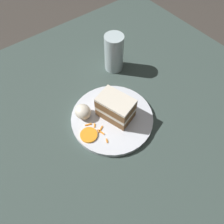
# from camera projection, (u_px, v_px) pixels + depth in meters

# --- Properties ---
(ground_plane) EXTENTS (6.00, 6.00, 0.00)m
(ground_plane) POSITION_uv_depth(u_px,v_px,m) (107.00, 119.00, 0.75)
(ground_plane) COLOR #38332D
(ground_plane) RESTS_ON ground
(dining_table) EXTENTS (1.04, 1.19, 0.03)m
(dining_table) POSITION_uv_depth(u_px,v_px,m) (107.00, 116.00, 0.74)
(dining_table) COLOR #384742
(dining_table) RESTS_ON ground
(plate) EXTENTS (0.26, 0.26, 0.02)m
(plate) POSITION_uv_depth(u_px,v_px,m) (112.00, 118.00, 0.70)
(plate) COLOR silver
(plate) RESTS_ON dining_table
(cake_slice) EXTENTS (0.12, 0.10, 0.08)m
(cake_slice) POSITION_uv_depth(u_px,v_px,m) (116.00, 108.00, 0.67)
(cake_slice) COLOR brown
(cake_slice) RESTS_ON plate
(cream_dollop) EXTENTS (0.05, 0.05, 0.04)m
(cream_dollop) POSITION_uv_depth(u_px,v_px,m) (83.00, 112.00, 0.68)
(cream_dollop) COLOR silver
(cream_dollop) RESTS_ON plate
(orange_garnish) EXTENTS (0.05, 0.05, 0.01)m
(orange_garnish) POSITION_uv_depth(u_px,v_px,m) (89.00, 135.00, 0.65)
(orange_garnish) COLOR orange
(orange_garnish) RESTS_ON plate
(carrot_shreds_scatter) EXTENTS (0.17, 0.15, 0.00)m
(carrot_shreds_scatter) POSITION_uv_depth(u_px,v_px,m) (101.00, 120.00, 0.69)
(carrot_shreds_scatter) COLOR orange
(carrot_shreds_scatter) RESTS_ON plate
(drinking_glass) EXTENTS (0.07, 0.07, 0.14)m
(drinking_glass) POSITION_uv_depth(u_px,v_px,m) (114.00, 55.00, 0.79)
(drinking_glass) COLOR silver
(drinking_glass) RESTS_ON dining_table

